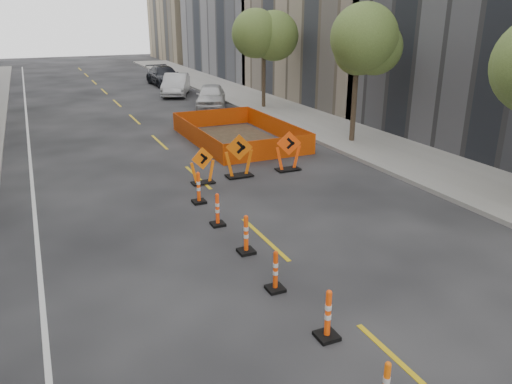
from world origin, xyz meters
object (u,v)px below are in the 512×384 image
parked_car_near (211,96)px  channelizer_2 (328,314)px  channelizer_3 (275,271)px  chevron_sign_right (288,151)px  channelizer_5 (217,210)px  parked_car_far (164,76)px  chevron_sign_center (239,156)px  parked_car_mid (176,85)px  channelizer_6 (199,188)px  chevron_sign_left (203,165)px  channelizer_4 (246,234)px

parked_car_near → channelizer_2: bearing=-82.4°
channelizer_2 → channelizer_3: bearing=93.7°
channelizer_3 → parked_car_near: (6.32, 22.26, 0.28)m
chevron_sign_right → channelizer_5: bearing=-120.1°
parked_car_far → parked_car_near: bearing=-91.1°
chevron_sign_center → parked_car_mid: bearing=101.4°
channelizer_2 → channelizer_6: size_ratio=0.99×
channelizer_2 → parked_car_mid: 30.84m
chevron_sign_center → parked_car_near: chevron_sign_center is taller
chevron_sign_center → chevron_sign_left: bearing=-152.2°
channelizer_6 → channelizer_3: bearing=-91.4°
channelizer_6 → chevron_sign_left: chevron_sign_left is taller
channelizer_6 → parked_car_near: (6.17, 16.28, 0.24)m
chevron_sign_center → chevron_sign_right: size_ratio=1.05×
parked_car_near → parked_car_far: parked_car_far is taller
channelizer_3 → parked_car_near: 23.14m
channelizer_5 → parked_car_far: (6.18, 30.11, 0.28)m
chevron_sign_center → channelizer_6: bearing=-117.9°
channelizer_2 → parked_car_far: (6.13, 36.08, 0.26)m
chevron_sign_left → channelizer_2: bearing=-97.9°
parked_car_near → parked_car_mid: bearing=118.0°
channelizer_2 → parked_car_mid: bearing=79.7°
channelizer_5 → parked_car_near: bearing=71.1°
channelizer_3 → chevron_sign_left: bearing=83.4°
channelizer_4 → chevron_sign_left: size_ratio=0.76×
channelizer_3 → channelizer_6: (0.15, 5.98, 0.04)m
channelizer_5 → chevron_sign_center: size_ratio=0.60×
channelizer_3 → parked_car_far: 34.66m
channelizer_3 → channelizer_4: (0.14, 1.99, 0.04)m
channelizer_4 → parked_car_far: parked_car_far is taller
channelizer_3 → channelizer_4: size_ratio=0.93×
channelizer_5 → chevron_sign_center: chevron_sign_center is taller
channelizer_4 → chevron_sign_center: chevron_sign_center is taller
channelizer_4 → chevron_sign_left: chevron_sign_left is taller
parked_car_near → chevron_sign_right: bearing=-75.2°
channelizer_6 → parked_car_far: 28.77m
channelizer_6 → chevron_sign_center: (2.27, 2.02, 0.30)m
chevron_sign_left → parked_car_near: (5.42, 14.46, 0.08)m
channelizer_6 → parked_car_near: 17.41m
chevron_sign_left → channelizer_6: bearing=-115.8°
channelizer_4 → parked_car_mid: parked_car_mid is taller
channelizer_3 → parked_car_far: bearing=79.6°
chevron_sign_left → parked_car_far: 26.83m
parked_car_near → parked_car_mid: parked_car_mid is taller
channelizer_2 → chevron_sign_right: size_ratio=0.66×
channelizer_2 → parked_car_near: 25.03m
channelizer_3 → chevron_sign_right: size_ratio=0.62×
chevron_sign_left → parked_car_near: bearing=66.1°
channelizer_3 → chevron_sign_center: 8.36m
channelizer_3 → parked_car_far: parked_car_far is taller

